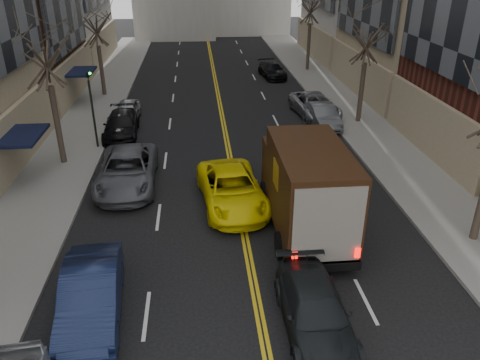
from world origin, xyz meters
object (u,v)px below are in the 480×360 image
(observer_sedan, at_px, (315,311))
(ups_truck, at_px, (306,188))
(taxi, at_px, (232,189))
(pedestrian, at_px, (275,181))

(observer_sedan, bearing_deg, ups_truck, 80.47)
(ups_truck, bearing_deg, taxi, 139.45)
(taxi, bearing_deg, pedestrian, 7.83)
(pedestrian, bearing_deg, observer_sedan, -175.51)
(taxi, distance_m, pedestrian, 2.06)
(ups_truck, height_order, taxi, ups_truck)
(observer_sedan, bearing_deg, pedestrian, 88.48)
(ups_truck, bearing_deg, observer_sedan, -99.12)
(ups_truck, relative_size, taxi, 1.23)
(observer_sedan, height_order, taxi, taxi)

